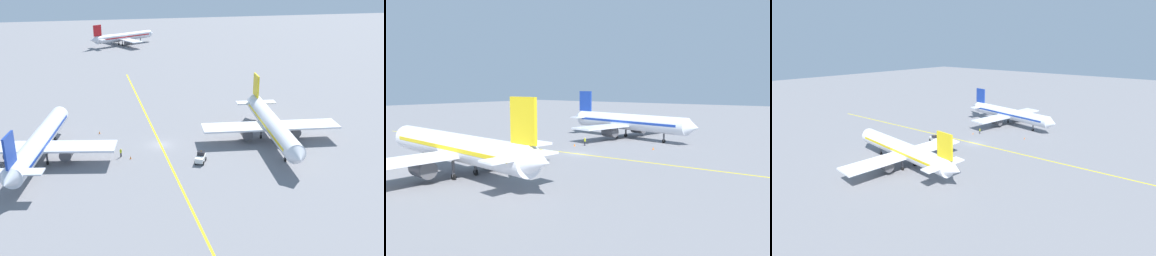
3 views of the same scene
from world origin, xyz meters
TOP-DOWN VIEW (x-y plane):
  - ground_plane at (0.00, 0.00)m, footprint 400.00×400.00m
  - apron_yellow_centreline at (0.00, 0.00)m, footprint 6.20×119.88m
  - airplane_at_gate at (-22.68, -3.28)m, footprint 28.48×35.43m
  - airplane_adjacent_stand at (22.39, -2.42)m, footprint 28.35×35.55m
  - baggage_tug_white at (6.12, -9.58)m, footprint 2.70×3.35m
  - ground_crew_worker at (-8.12, -4.33)m, footprint 0.41×0.47m
  - traffic_cone_near_nose at (-12.00, 8.64)m, footprint 0.32×0.32m
  - traffic_cone_mid_apron at (-6.40, -5.59)m, footprint 0.32×0.32m

SIDE VIEW (x-z plane):
  - ground_plane at x=0.00m, z-range 0.00..0.00m
  - apron_yellow_centreline at x=0.00m, z-range 0.00..0.01m
  - traffic_cone_near_nose at x=-12.00m, z-range 0.00..0.55m
  - traffic_cone_mid_apron at x=-6.40m, z-range 0.00..0.55m
  - baggage_tug_white at x=6.12m, z-range -0.15..1.96m
  - ground_crew_worker at x=-8.12m, z-range 0.07..1.75m
  - airplane_at_gate at x=-22.68m, z-range -1.59..9.01m
  - airplane_adjacent_stand at x=22.39m, z-range -1.59..9.01m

